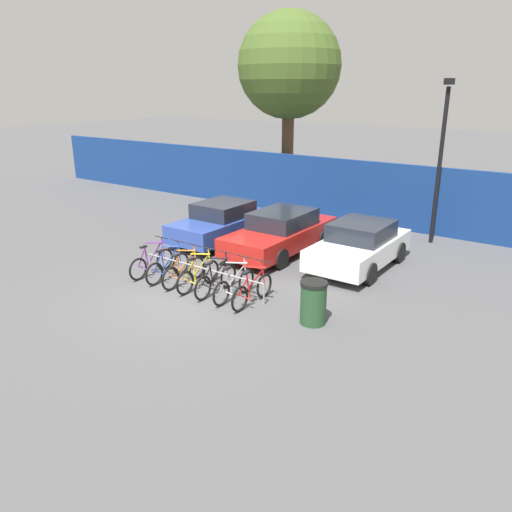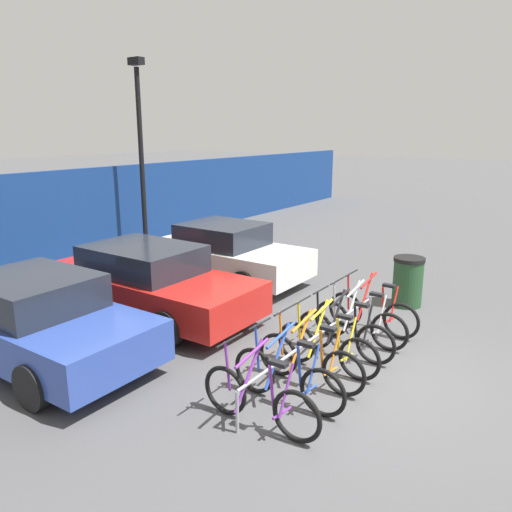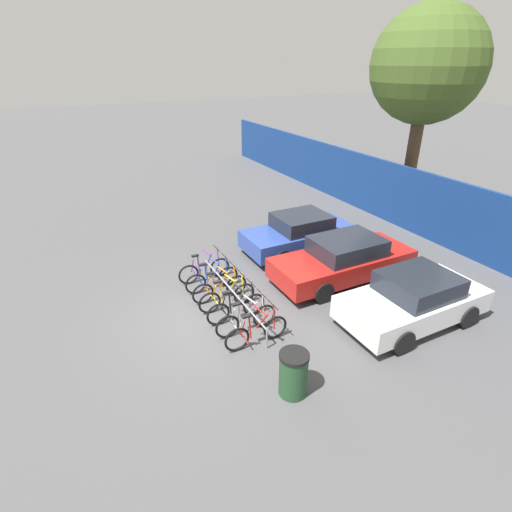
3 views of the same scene
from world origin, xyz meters
The scene contains 16 objects.
ground_plane centered at (0.00, 0.00, 0.00)m, with size 120.00×120.00×0.00m, color #4C4C4F.
hoarding_wall centered at (0.00, 9.50, 1.25)m, with size 36.00×0.16×2.50m, color navy.
bike_rack centered at (-0.22, 0.68, 0.49)m, with size 4.15×0.04×0.57m.
bicycle_purple centered at (-2.02, 0.53, 0.38)m, with size 0.68×1.71×1.05m.
bicycle_blue centered at (-1.36, 0.53, 0.38)m, with size 0.68×1.71×1.05m.
bicycle_orange centered at (-0.75, 0.53, 0.38)m, with size 0.68×1.71×1.05m.
bicycle_yellow centered at (-0.22, 0.53, 0.38)m, with size 0.68×1.71×1.05m.
bicycle_black centered at (0.40, 0.53, 0.38)m, with size 0.68×1.71×1.05m.
bicycle_silver centered at (1.01, 0.53, 0.38)m, with size 0.68×1.71×1.05m.
bicycle_red centered at (1.59, 0.53, 0.38)m, with size 0.68×1.71×1.05m.
car_blue centered at (-2.50, 4.37, 0.69)m, with size 1.91×4.05×1.40m.
car_red centered at (-0.09, 4.48, 0.69)m, with size 1.91×4.58×1.40m.
car_white centered at (2.61, 4.66, 0.69)m, with size 1.91×3.97×1.40m.
lamp_post centered at (3.64, 8.50, 3.09)m, with size 0.24×0.44×5.49m.
trash_bin centered at (3.35, 0.48, 0.52)m, with size 0.63×0.63×1.03m.
tree_behind_hoarding centered at (-4.13, 11.30, 6.07)m, with size 4.63×4.63×8.44m.
Camera 1 is at (8.35, -8.86, 5.21)m, focal length 35.00 mm.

